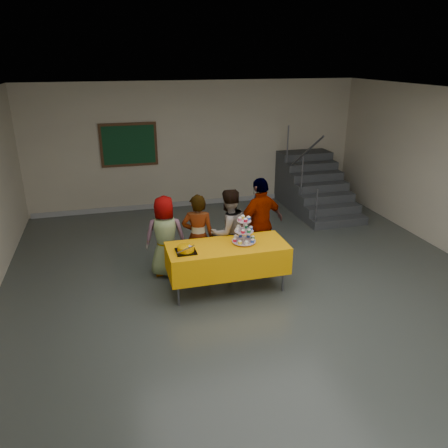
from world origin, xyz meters
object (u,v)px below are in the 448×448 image
at_px(bake_table, 227,258).
at_px(schoolchild_d, 261,224).
at_px(schoolchild_a, 165,236).
at_px(cupcake_stand, 244,233).
at_px(noticeboard, 129,145).
at_px(schoolchild_c, 228,232).
at_px(staircase, 312,187).
at_px(bear_cake, 186,248).
at_px(schoolchild_b, 198,237).

relative_size(bake_table, schoolchild_d, 1.15).
distance_m(schoolchild_a, schoolchild_d, 1.64).
distance_m(cupcake_stand, noticeboard, 4.54).
height_order(schoolchild_c, noticeboard, noticeboard).
relative_size(bake_table, staircase, 0.78).
bearing_deg(bake_table, bear_cake, -173.47).
distance_m(bake_table, schoolchild_d, 1.02).
distance_m(bear_cake, staircase, 5.19).
distance_m(bear_cake, schoolchild_d, 1.60).
bearing_deg(bear_cake, schoolchild_b, 62.82).
bearing_deg(bake_table, schoolchild_c, 72.94).
height_order(schoolchild_d, staircase, staircase).
bearing_deg(schoolchild_d, schoolchild_c, -16.14).
distance_m(schoolchild_b, noticeboard, 3.93).
bearing_deg(schoolchild_a, bake_table, 147.18).
relative_size(bear_cake, schoolchild_b, 0.24).
height_order(schoolchild_a, noticeboard, noticeboard).
distance_m(schoolchild_a, schoolchild_b, 0.57).
height_order(bake_table, staircase, staircase).
distance_m(schoolchild_b, staircase, 4.54).
xyz_separation_m(schoolchild_b, schoolchild_d, (1.12, 0.09, 0.08)).
bearing_deg(noticeboard, bake_table, -74.61).
relative_size(schoolchild_c, noticeboard, 1.15).
distance_m(bake_table, schoolchild_a, 1.17).
height_order(staircase, noticeboard, noticeboard).
xyz_separation_m(cupcake_stand, schoolchild_a, (-1.14, 0.75, -0.24)).
bearing_deg(schoolchild_a, schoolchild_d, -176.17).
distance_m(cupcake_stand, bear_cake, 0.96).
xyz_separation_m(cupcake_stand, bear_cake, (-0.94, -0.10, -0.11)).
bearing_deg(staircase, schoolchild_b, -140.14).
height_order(bear_cake, schoolchild_c, schoolchild_c).
bearing_deg(bear_cake, bake_table, 6.53).
distance_m(bake_table, schoolchild_b, 0.67).
bearing_deg(noticeboard, schoolchild_d, -61.96).
bearing_deg(schoolchild_c, bake_table, 56.56).
height_order(bear_cake, noticeboard, noticeboard).
relative_size(schoolchild_c, schoolchild_d, 0.91).
bearing_deg(bake_table, schoolchild_d, 39.16).
xyz_separation_m(cupcake_stand, staircase, (2.85, 3.41, -0.45)).
bearing_deg(schoolchild_d, bear_cake, 5.96).
bearing_deg(bake_table, staircase, 47.74).
bearing_deg(bear_cake, schoolchild_d, 26.05).
height_order(bear_cake, schoolchild_d, schoolchild_d).
bearing_deg(schoolchild_d, noticeboard, -82.06).
xyz_separation_m(bear_cake, schoolchild_d, (1.44, 0.70, -0.01)).
xyz_separation_m(cupcake_stand, noticeboard, (-1.45, 4.25, 0.66)).
bearing_deg(cupcake_stand, schoolchild_b, 141.15).
bearing_deg(schoolchild_c, staircase, -152.27).
height_order(schoolchild_b, noticeboard, noticeboard).
xyz_separation_m(schoolchild_d, noticeboard, (-1.95, 3.65, 0.78)).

